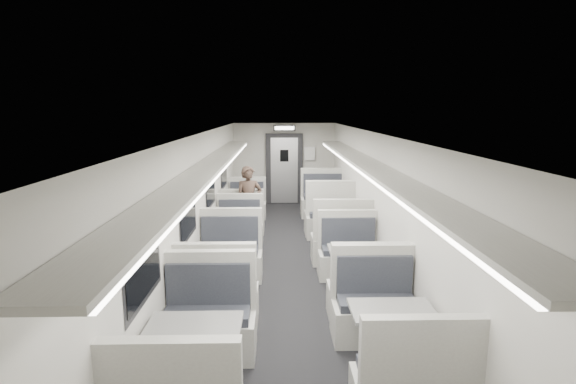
{
  "coord_description": "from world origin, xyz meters",
  "views": [
    {
      "loc": [
        -0.19,
        -7.36,
        2.79
      ],
      "look_at": [
        0.01,
        1.32,
        1.19
      ],
      "focal_mm": 28.0,
      "sensor_mm": 36.0,
      "label": 1
    }
  ],
  "objects_px": {
    "booth_right_c": "(357,271)",
    "booth_left_b": "(236,237)",
    "booth_left_a": "(245,211)",
    "booth_right_a": "(327,208)",
    "booth_right_b": "(337,228)",
    "exit_sign": "(284,128)",
    "booth_right_d": "(391,341)",
    "booth_left_c": "(224,273)",
    "booth_left_d": "(195,361)",
    "passenger": "(249,202)",
    "vestibule_door": "(284,169)"
  },
  "relations": [
    {
      "from": "booth_right_c",
      "to": "booth_left_b",
      "type": "bearing_deg",
      "value": 135.76
    },
    {
      "from": "booth_left_a",
      "to": "booth_right_a",
      "type": "relative_size",
      "value": 0.84
    },
    {
      "from": "booth_right_b",
      "to": "exit_sign",
      "type": "bearing_deg",
      "value": 104.06
    },
    {
      "from": "booth_right_a",
      "to": "booth_right_d",
      "type": "relative_size",
      "value": 1.1
    },
    {
      "from": "booth_right_c",
      "to": "booth_left_c",
      "type": "bearing_deg",
      "value": -177.55
    },
    {
      "from": "booth_left_b",
      "to": "booth_right_a",
      "type": "height_order",
      "value": "booth_right_a"
    },
    {
      "from": "booth_left_d",
      "to": "booth_right_d",
      "type": "height_order",
      "value": "booth_left_d"
    },
    {
      "from": "booth_left_b",
      "to": "booth_right_b",
      "type": "xyz_separation_m",
      "value": [
        2.0,
        0.4,
        0.06
      ]
    },
    {
      "from": "booth_right_b",
      "to": "passenger",
      "type": "height_order",
      "value": "passenger"
    },
    {
      "from": "booth_left_a",
      "to": "booth_left_c",
      "type": "bearing_deg",
      "value": -90.0
    },
    {
      "from": "booth_left_d",
      "to": "booth_right_c",
      "type": "bearing_deg",
      "value": 51.08
    },
    {
      "from": "booth_left_a",
      "to": "booth_right_b",
      "type": "bearing_deg",
      "value": -43.68
    },
    {
      "from": "booth_left_a",
      "to": "booth_left_b",
      "type": "distance_m",
      "value": 2.31
    },
    {
      "from": "booth_left_b",
      "to": "booth_left_c",
      "type": "distance_m",
      "value": 2.03
    },
    {
      "from": "booth_right_d",
      "to": "booth_right_b",
      "type": "bearing_deg",
      "value": 90.0
    },
    {
      "from": "booth_left_c",
      "to": "exit_sign",
      "type": "distance_m",
      "value": 6.77
    },
    {
      "from": "passenger",
      "to": "exit_sign",
      "type": "relative_size",
      "value": 2.56
    },
    {
      "from": "booth_right_c",
      "to": "booth_right_d",
      "type": "height_order",
      "value": "booth_right_d"
    },
    {
      "from": "booth_right_a",
      "to": "booth_left_a",
      "type": "bearing_deg",
      "value": -179.7
    },
    {
      "from": "booth_left_d",
      "to": "vestibule_door",
      "type": "bearing_deg",
      "value": 83.86
    },
    {
      "from": "booth_right_a",
      "to": "passenger",
      "type": "bearing_deg",
      "value": -149.64
    },
    {
      "from": "booth_left_d",
      "to": "vestibule_door",
      "type": "height_order",
      "value": "vestibule_door"
    },
    {
      "from": "booth_left_a",
      "to": "vestibule_door",
      "type": "distance_m",
      "value": 2.84
    },
    {
      "from": "booth_right_c",
      "to": "vestibule_door",
      "type": "height_order",
      "value": "vestibule_door"
    },
    {
      "from": "booth_right_b",
      "to": "booth_right_d",
      "type": "relative_size",
      "value": 1.08
    },
    {
      "from": "booth_left_d",
      "to": "booth_right_c",
      "type": "height_order",
      "value": "booth_left_d"
    },
    {
      "from": "booth_left_b",
      "to": "booth_right_c",
      "type": "relative_size",
      "value": 0.94
    },
    {
      "from": "booth_right_a",
      "to": "booth_right_b",
      "type": "bearing_deg",
      "value": -90.0
    },
    {
      "from": "booth_left_a",
      "to": "booth_right_a",
      "type": "height_order",
      "value": "booth_right_a"
    },
    {
      "from": "booth_left_d",
      "to": "vestibule_door",
      "type": "distance_m",
      "value": 9.38
    },
    {
      "from": "booth_left_d",
      "to": "passenger",
      "type": "distance_m",
      "value": 5.69
    },
    {
      "from": "booth_left_a",
      "to": "booth_right_d",
      "type": "height_order",
      "value": "booth_right_d"
    },
    {
      "from": "booth_left_b",
      "to": "vestibule_door",
      "type": "distance_m",
      "value": 5.03
    },
    {
      "from": "booth_left_a",
      "to": "booth_right_d",
      "type": "bearing_deg",
      "value": -72.58
    },
    {
      "from": "booth_right_d",
      "to": "exit_sign",
      "type": "relative_size",
      "value": 3.45
    },
    {
      "from": "booth_left_b",
      "to": "booth_left_d",
      "type": "xyz_separation_m",
      "value": [
        0.0,
        -4.42,
        0.04
      ]
    },
    {
      "from": "booth_left_a",
      "to": "booth_right_b",
      "type": "height_order",
      "value": "booth_right_b"
    },
    {
      "from": "booth_right_d",
      "to": "passenger",
      "type": "bearing_deg",
      "value": 108.99
    },
    {
      "from": "booth_right_b",
      "to": "booth_left_b",
      "type": "bearing_deg",
      "value": -168.8
    },
    {
      "from": "booth_right_b",
      "to": "vestibule_door",
      "type": "relative_size",
      "value": 1.1
    },
    {
      "from": "booth_right_c",
      "to": "exit_sign",
      "type": "height_order",
      "value": "exit_sign"
    },
    {
      "from": "booth_right_a",
      "to": "booth_right_b",
      "type": "height_order",
      "value": "booth_right_a"
    },
    {
      "from": "booth_right_c",
      "to": "booth_right_d",
      "type": "xyz_separation_m",
      "value": [
        0.0,
        -2.12,
        0.01
      ]
    },
    {
      "from": "booth_left_d",
      "to": "booth_right_a",
      "type": "xyz_separation_m",
      "value": [
        2.0,
        6.74,
        0.03
      ]
    },
    {
      "from": "booth_right_b",
      "to": "booth_right_d",
      "type": "height_order",
      "value": "booth_right_b"
    },
    {
      "from": "booth_left_b",
      "to": "booth_right_b",
      "type": "distance_m",
      "value": 2.04
    },
    {
      "from": "exit_sign",
      "to": "booth_right_c",
      "type": "bearing_deg",
      "value": -81.03
    },
    {
      "from": "booth_left_c",
      "to": "booth_right_b",
      "type": "bearing_deg",
      "value": 50.53
    },
    {
      "from": "booth_right_a",
      "to": "exit_sign",
      "type": "height_order",
      "value": "exit_sign"
    },
    {
      "from": "booth_left_b",
      "to": "exit_sign",
      "type": "relative_size",
      "value": 3.16
    }
  ]
}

